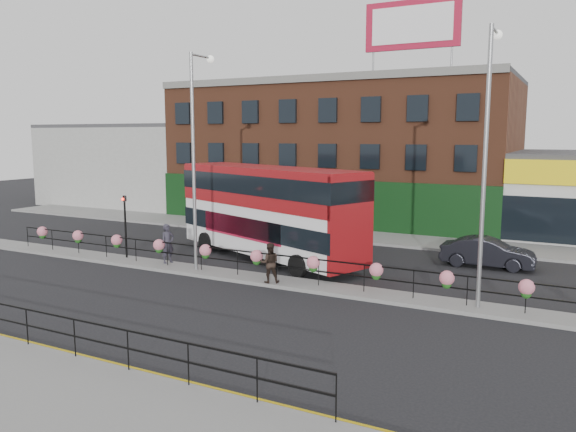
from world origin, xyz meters
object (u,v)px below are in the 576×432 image
at_px(car, 487,252).
at_px(lamp_column_east, 487,143).
at_px(lamp_column_west, 196,143).
at_px(pedestrian_b, 270,263).
at_px(pedestrian_a, 168,243).
at_px(double_decker_bus, 268,203).

bearing_deg(car, lamp_column_east, -174.78).
distance_m(lamp_column_west, lamp_column_east, 12.68).
distance_m(car, pedestrian_b, 11.06).
distance_m(pedestrian_a, lamp_column_west, 5.31).
distance_m(pedestrian_b, lamp_column_west, 6.62).
height_order(car, lamp_column_east, lamp_column_east).
distance_m(pedestrian_a, lamp_column_east, 15.51).
bearing_deg(lamp_column_east, pedestrian_a, 179.34).
xyz_separation_m(car, pedestrian_b, (-7.71, -7.92, 0.29)).
relative_size(car, lamp_column_west, 0.44).
relative_size(double_decker_bus, lamp_column_west, 1.21).
height_order(double_decker_bus, lamp_column_east, lamp_column_east).
bearing_deg(lamp_column_east, lamp_column_west, -179.94).
bearing_deg(pedestrian_a, double_decker_bus, -30.51).
bearing_deg(double_decker_bus, lamp_column_west, -114.27).
xyz_separation_m(pedestrian_b, lamp_column_west, (-4.24, 0.76, 5.02)).
bearing_deg(car, double_decker_bus, 108.00).
relative_size(double_decker_bus, pedestrian_a, 6.19).
xyz_separation_m(double_decker_bus, lamp_column_west, (-1.67, -3.70, 3.09)).
relative_size(pedestrian_b, lamp_column_west, 0.17).
relative_size(car, pedestrian_b, 2.55).
xyz_separation_m(car, pedestrian_a, (-13.96, -6.98, 0.40)).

